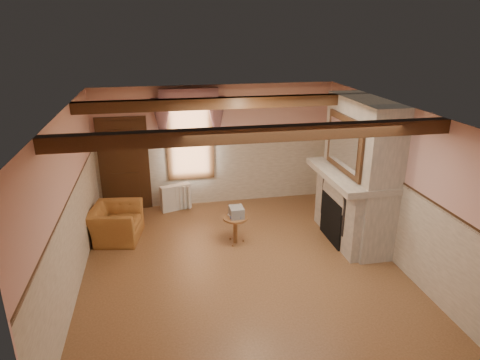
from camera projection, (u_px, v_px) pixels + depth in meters
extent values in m
cube|color=brown|center=(241.00, 265.00, 7.65)|extent=(5.50, 6.00, 0.01)
cube|color=silver|center=(241.00, 110.00, 6.69)|extent=(5.50, 6.00, 0.01)
cube|color=#DDA699|center=(216.00, 146.00, 9.93)|extent=(5.50, 0.02, 2.80)
cube|color=#DDA699|center=(298.00, 299.00, 4.40)|extent=(5.50, 0.02, 2.80)
cube|color=#DDA699|center=(69.00, 205.00, 6.67)|extent=(0.02, 6.00, 2.80)
cube|color=#DDA699|center=(391.00, 182.00, 7.66)|extent=(0.02, 6.00, 2.80)
cube|color=black|center=(335.00, 219.00, 8.41)|extent=(0.20, 0.95, 0.90)
imported|color=#9E662D|center=(116.00, 223.00, 8.50)|extent=(1.08, 1.18, 0.68)
cylinder|color=brown|center=(235.00, 230.00, 8.35)|extent=(0.60, 0.60, 0.55)
cube|color=#B7AD8C|center=(236.00, 212.00, 8.24)|extent=(0.26, 0.32, 0.20)
cube|color=silver|center=(176.00, 197.00, 9.85)|extent=(0.72, 0.39, 0.60)
imported|color=brown|center=(355.00, 172.00, 7.94)|extent=(0.38, 0.38, 0.09)
cube|color=black|center=(336.00, 156.00, 8.73)|extent=(0.14, 0.24, 0.20)
cylinder|color=gold|center=(342.00, 158.00, 8.48)|extent=(0.11, 0.11, 0.28)
cylinder|color=#A8141C|center=(371.00, 182.00, 7.37)|extent=(0.06, 0.06, 0.16)
cylinder|color=gold|center=(365.00, 179.00, 7.57)|extent=(0.06, 0.06, 0.12)
cube|color=gray|center=(360.00, 172.00, 8.16)|extent=(0.85, 2.00, 2.80)
cube|color=gray|center=(351.00, 175.00, 8.14)|extent=(1.05, 2.05, 0.12)
cube|color=silver|center=(344.00, 144.00, 7.89)|extent=(0.06, 1.44, 1.04)
cube|color=black|center=(124.00, 166.00, 9.62)|extent=(1.10, 0.10, 2.10)
cube|color=white|center=(190.00, 137.00, 9.71)|extent=(1.06, 0.08, 2.02)
cube|color=gray|center=(189.00, 111.00, 9.42)|extent=(1.30, 0.14, 1.40)
cube|color=black|center=(259.00, 134.00, 5.61)|extent=(5.50, 0.18, 0.20)
cube|color=black|center=(229.00, 103.00, 7.83)|extent=(5.50, 0.18, 0.20)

